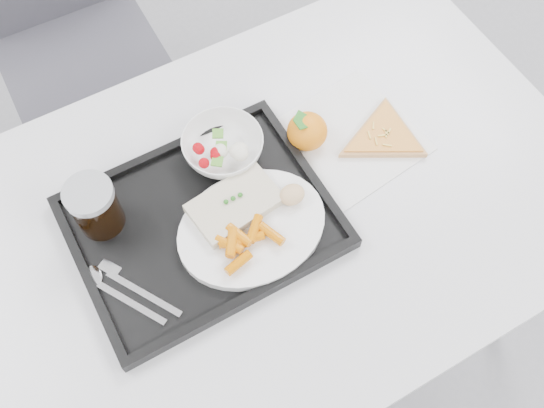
% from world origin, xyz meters
% --- Properties ---
extents(room, '(6.04, 7.04, 2.84)m').
position_xyz_m(room, '(0.00, 0.00, 1.40)').
color(room, gray).
rests_on(room, ground).
extents(table, '(1.20, 0.80, 0.75)m').
position_xyz_m(table, '(0.00, 0.30, 0.68)').
color(table, silver).
rests_on(table, ground).
extents(chair, '(0.43, 0.43, 0.93)m').
position_xyz_m(chair, '(-0.16, 1.15, 0.54)').
color(chair, '#38363E').
rests_on(chair, ground).
extents(tray, '(0.45, 0.35, 0.03)m').
position_xyz_m(tray, '(-0.13, 0.32, 0.76)').
color(tray, black).
rests_on(tray, table).
extents(dinner_plate, '(0.27, 0.27, 0.02)m').
position_xyz_m(dinner_plate, '(-0.06, 0.27, 0.77)').
color(dinner_plate, white).
rests_on(dinner_plate, tray).
extents(fish_fillet, '(0.17, 0.11, 0.03)m').
position_xyz_m(fish_fillet, '(-0.07, 0.31, 0.79)').
color(fish_fillet, beige).
rests_on(fish_fillet, dinner_plate).
extents(bread_roll, '(0.06, 0.06, 0.03)m').
position_xyz_m(bread_roll, '(0.02, 0.28, 0.80)').
color(bread_roll, tan).
rests_on(bread_roll, dinner_plate).
extents(salad_bowl, '(0.15, 0.15, 0.05)m').
position_xyz_m(salad_bowl, '(-0.03, 0.43, 0.79)').
color(salad_bowl, white).
rests_on(salad_bowl, tray).
extents(cola_glass, '(0.08, 0.08, 0.11)m').
position_xyz_m(cola_glass, '(-0.29, 0.41, 0.82)').
color(cola_glass, black).
rests_on(cola_glass, tray).
extents(cutlery, '(0.12, 0.16, 0.01)m').
position_xyz_m(cutlery, '(-0.31, 0.28, 0.77)').
color(cutlery, silver).
rests_on(cutlery, tray).
extents(napkin, '(0.28, 0.27, 0.00)m').
position_xyz_m(napkin, '(0.20, 0.35, 0.75)').
color(napkin, silver).
rests_on(napkin, table).
extents(tangerine, '(0.09, 0.09, 0.07)m').
position_xyz_m(tangerine, '(0.12, 0.39, 0.79)').
color(tangerine, orange).
rests_on(tangerine, napkin).
extents(pizza_slice, '(0.21, 0.21, 0.02)m').
position_xyz_m(pizza_slice, '(0.26, 0.32, 0.76)').
color(pizza_slice, '#E4AE6D').
rests_on(pizza_slice, napkin).
extents(carrot_pile, '(0.12, 0.08, 0.03)m').
position_xyz_m(carrot_pile, '(-0.10, 0.24, 0.80)').
color(carrot_pile, '#CA6703').
rests_on(carrot_pile, dinner_plate).
extents(salad_contents, '(0.10, 0.09, 0.02)m').
position_xyz_m(salad_contents, '(-0.04, 0.42, 0.80)').
color(salad_contents, '#A2040A').
rests_on(salad_contents, salad_bowl).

